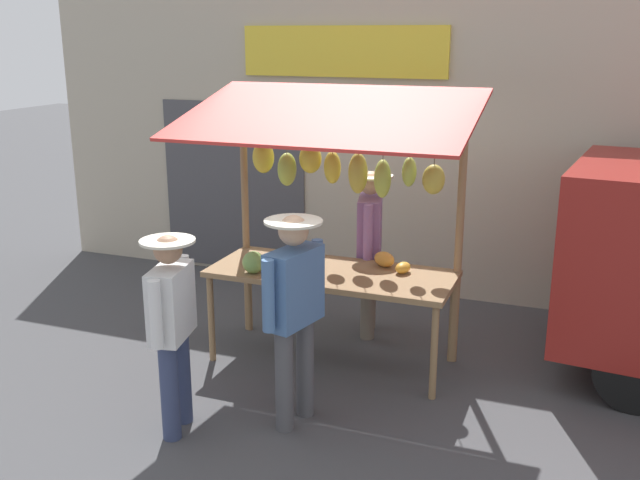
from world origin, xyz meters
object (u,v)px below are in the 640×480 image
(vendor_with_sunhat, at_px, (370,239))
(shopper_in_striped_shirt, at_px, (294,303))
(shopper_with_ponytail, at_px, (172,320))
(market_stall, at_px, (333,196))

(vendor_with_sunhat, bearing_deg, shopper_in_striped_shirt, -14.07)
(shopper_in_striped_shirt, bearing_deg, shopper_with_ponytail, 131.31)
(market_stall, distance_m, shopper_in_striped_shirt, 1.34)
(vendor_with_sunhat, xyz_separation_m, shopper_with_ponytail, (0.80, 2.33, -0.08))
(vendor_with_sunhat, bearing_deg, market_stall, -25.46)
(vendor_with_sunhat, distance_m, shopper_with_ponytail, 2.46)
(market_stall, relative_size, shopper_in_striped_shirt, 1.49)
(shopper_with_ponytail, bearing_deg, market_stall, -33.41)
(market_stall, xyz_separation_m, shopper_with_ponytail, (0.66, 1.64, -0.65))
(market_stall, distance_m, shopper_with_ponytail, 1.89)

